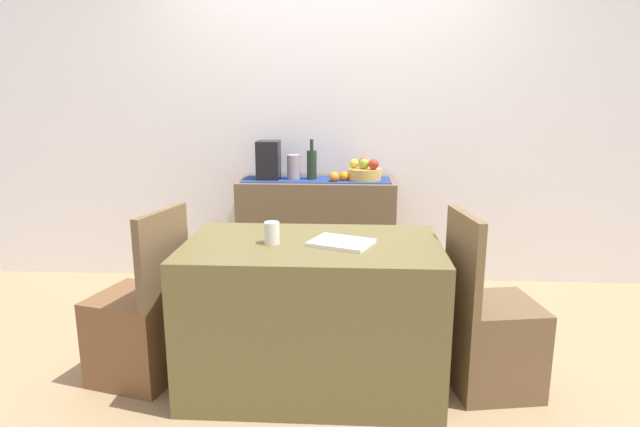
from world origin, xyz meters
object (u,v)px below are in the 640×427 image
Objects in this scene: sideboard_console at (317,235)px; chair_near_window at (141,329)px; ceramic_vase at (294,167)px; coffee_cup at (272,233)px; chair_by_corner at (491,338)px; dining_table at (312,314)px; fruit_bowl at (365,174)px; wine_bottle at (312,164)px; open_book at (341,243)px; coffee_maker at (269,160)px.

chair_near_window is (-0.82, -1.33, -0.15)m from sideboard_console.
ceramic_vase reaches higher than coffee_cup.
dining_table is at bearing 179.83° from chair_by_corner.
sideboard_console is 1.25× the size of chair_near_window.
fruit_bowl is at bearing 0.00° from ceramic_vase.
ceramic_vase is at bearing 99.76° from dining_table.
wine_bottle reaches higher than fruit_bowl.
open_book is at bearing -95.93° from fruit_bowl.
coffee_maker is 1.48m from open_book.
chair_by_corner reaches higher than open_book.
open_book is 2.63× the size of coffee_cup.
chair_near_window is at bearing -131.22° from fruit_bowl.
ceramic_vase reaches higher than chair_by_corner.
fruit_bowl is 0.39m from wine_bottle.
coffee_maker is at bearing 107.18° from dining_table.
fruit_bowl is 0.82× the size of wine_bottle.
open_book is 0.89m from chair_by_corner.
chair_by_corner is (1.08, 0.03, -0.53)m from coffee_cup.
coffee_maker reaches higher than open_book.
wine_bottle is 1.69m from chair_near_window.
sideboard_console is 0.53m from wine_bottle.
chair_by_corner is (0.88, -0.00, -0.10)m from dining_table.
sideboard_console is 10.60× the size of coffee_cup.
dining_table is 1.38× the size of chair_by_corner.
dining_table is 0.89m from chair_by_corner.
coffee_maker is at bearing 99.16° from coffee_cup.
chair_near_window is (-0.69, 0.02, -0.53)m from coffee_cup.
ceramic_vase reaches higher than chair_near_window.
dining_table is 0.47m from coffee_cup.
coffee_cup is 1.20m from chair_by_corner.
coffee_maker is (-0.31, 0.00, 0.03)m from wine_bottle.
wine_bottle is 0.13m from ceramic_vase.
wine_bottle is 1.79m from chair_by_corner.
ceramic_vase reaches higher than sideboard_console.
sideboard_console is 1.57m from chair_near_window.
ceramic_vase is 0.65× the size of open_book.
open_book is (0.24, -1.35, -0.19)m from wine_bottle.
coffee_maker is at bearing 180.00° from wine_bottle.
dining_table is at bearing -102.00° from fruit_bowl.
sideboard_console is 1.25× the size of chair_by_corner.
coffee_maker is 1.58m from chair_near_window.
coffee_maker is at bearing 134.72° from open_book.
sideboard_console is 1.41m from coffee_cup.
dining_table is 4.43× the size of open_book.
chair_near_window is at bearing -158.67° from open_book.
dining_table is at bearing 8.43° from coffee_cup.
sideboard_console is at bearing 180.00° from fruit_bowl.
dining_table is at bearing -167.54° from open_book.
coffee_cup is (-0.33, -0.00, 0.04)m from open_book.
sideboard_console is at bearing 92.67° from dining_table.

